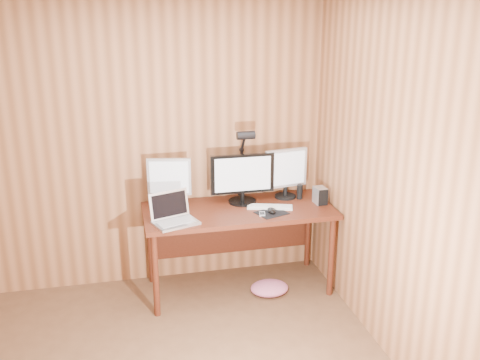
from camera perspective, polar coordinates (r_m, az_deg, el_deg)
name	(u,v)px	position (r m, az deg, el deg)	size (l,w,h in m)	color
room_shell	(129,243)	(2.73, -11.73, -6.60)	(4.00, 4.00, 4.00)	brown
desk	(237,219)	(4.64, -0.34, -4.16)	(1.60, 0.70, 0.75)	#4B1D0F
monitor_center	(242,178)	(4.60, 0.26, 0.24)	(0.56, 0.24, 0.43)	black
monitor_left	(169,181)	(4.56, -7.54, -0.07)	(0.37, 0.17, 0.42)	black
monitor_right	(286,172)	(4.74, 4.92, 0.88)	(0.39, 0.19, 0.45)	black
laptop	(173,215)	(4.26, -7.16, -3.73)	(0.40, 0.35, 0.24)	silver
keyboard	(270,207)	(4.55, 3.20, -2.87)	(0.40, 0.22, 0.02)	silver
mousepad	(272,213)	(4.44, 3.39, -3.52)	(0.24, 0.19, 0.00)	black
mouse	(272,211)	(4.43, 3.40, -3.27)	(0.07, 0.11, 0.04)	black
hard_drive	(320,195)	(4.68, 8.55, -1.64)	(0.10, 0.14, 0.15)	silver
phone	(262,214)	(4.40, 2.38, -3.63)	(0.07, 0.10, 0.01)	silver
speaker	(300,192)	(4.77, 6.38, -1.28)	(0.05, 0.05, 0.13)	black
desk_lamp	(244,154)	(4.63, 0.42, 2.82)	(0.15, 0.22, 0.67)	black
fabric_pile	(269,288)	(4.73, 3.15, -11.44)	(0.33, 0.27, 0.11)	#C55F81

